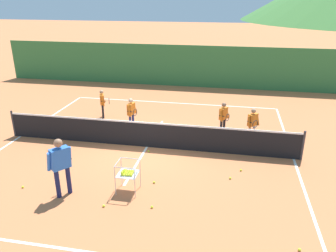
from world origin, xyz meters
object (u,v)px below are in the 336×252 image
tennis_net (147,134)px  tennis_ball_3 (149,151)px  tennis_ball_8 (152,207)px  tennis_ball_1 (154,182)px  student_1 (131,111)px  tennis_ball_6 (299,250)px  instructor (61,162)px  ball_cart (127,173)px  tennis_ball_9 (104,206)px  student_2 (223,116)px  tennis_ball_2 (230,178)px  student_3 (253,122)px  tennis_ball_4 (241,170)px  student_0 (103,101)px  tennis_ball_10 (23,187)px

tennis_net → tennis_ball_3: size_ratio=159.40×
tennis_ball_8 → tennis_ball_1: bearing=100.6°
student_1 → tennis_ball_6: bearing=-47.3°
tennis_net → tennis_ball_8: bearing=-73.7°
instructor → tennis_ball_1: instructor is taller
student_1 → ball_cart: 4.69m
tennis_ball_3 → tennis_ball_8: size_ratio=1.00×
tennis_ball_1 → tennis_ball_9: same height
student_2 → tennis_ball_2: bearing=-83.7°
student_3 → tennis_ball_4: (-0.39, -2.41, -0.76)m
student_2 → tennis_ball_3: 3.38m
tennis_ball_2 → tennis_ball_6: same height
tennis_net → student_0: size_ratio=8.45×
student_0 → tennis_ball_9: student_0 is taller
student_3 → tennis_ball_6: bearing=-81.8°
instructor → tennis_ball_2: (4.54, 1.74, -0.99)m
tennis_ball_10 → student_1: bearing=70.0°
ball_cart → tennis_ball_8: (0.86, -0.68, -0.55)m
student_2 → tennis_ball_8: student_2 is taller
student_3 → ball_cart: 5.50m
instructor → tennis_ball_6: size_ratio=25.02×
tennis_net → ball_cart: tennis_net is taller
student_1 → tennis_ball_2: student_1 is taller
tennis_ball_3 → tennis_ball_8: 3.35m
student_1 → instructor: bearing=-95.1°
student_0 → tennis_ball_9: size_ratio=18.85×
tennis_ball_2 → tennis_ball_10: (-5.89, -1.66, 0.00)m
instructor → tennis_ball_10: instructor is taller
tennis_ball_1 → tennis_ball_6: bearing=-29.6°
tennis_ball_10 → student_0: bearing=89.0°
ball_cart → tennis_ball_2: (2.85, 1.21, -0.55)m
tennis_ball_8 → student_1: bearing=112.0°
tennis_ball_1 → tennis_ball_2: 2.32m
tennis_ball_3 → tennis_ball_4: same height
tennis_net → ball_cart: (0.21, -2.97, 0.08)m
ball_cart → tennis_ball_2: bearing=23.1°
instructor → student_2: 6.66m
tennis_ball_1 → tennis_ball_3: bearing=108.6°
student_3 → tennis_ball_2: student_3 is taller
tennis_ball_3 → student_0: bearing=132.8°
tennis_ball_6 → tennis_ball_9: (-4.79, 0.72, 0.00)m
instructor → student_3: 7.06m
student_1 → tennis_ball_2: 5.31m
student_0 → tennis_ball_6: (7.33, -7.27, -0.74)m
tennis_ball_8 → tennis_ball_10: size_ratio=1.00×
tennis_ball_10 → student_2: bearing=42.9°
tennis_ball_9 → tennis_ball_4: bearing=36.6°
student_3 → tennis_ball_10: (-6.61, -4.63, -0.76)m
ball_cart → tennis_ball_2: ball_cart is taller
tennis_ball_2 → student_1: bearing=141.1°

